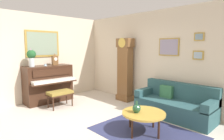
% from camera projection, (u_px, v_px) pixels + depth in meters
% --- Properties ---
extents(ground_plane, '(6.40, 6.00, 0.10)m').
position_uv_depth(ground_plane, '(84.00, 126.00, 4.29)').
color(ground_plane, beige).
extents(wall_left, '(0.13, 4.90, 2.80)m').
position_uv_depth(wall_left, '(36.00, 58.00, 5.97)').
color(wall_left, beige).
rests_on(wall_left, ground_plane).
extents(wall_back, '(5.30, 0.13, 2.80)m').
position_uv_depth(wall_back, '(148.00, 58.00, 5.75)').
color(wall_back, beige).
rests_on(wall_back, ground_plane).
extents(area_rug, '(2.10, 1.50, 0.01)m').
position_uv_depth(area_rug, '(146.00, 133.00, 3.83)').
color(area_rug, navy).
rests_on(area_rug, ground_plane).
extents(piano, '(0.87, 1.44, 1.17)m').
position_uv_depth(piano, '(49.00, 83.00, 5.96)').
color(piano, '#3D2316').
rests_on(piano, ground_plane).
extents(piano_bench, '(0.42, 0.70, 0.48)m').
position_uv_depth(piano_bench, '(60.00, 93.00, 5.43)').
color(piano_bench, '#3D2316').
rests_on(piano_bench, ground_plane).
extents(grandfather_clock, '(0.52, 0.34, 2.03)m').
position_uv_depth(grandfather_clock, '(125.00, 71.00, 6.07)').
color(grandfather_clock, brown).
rests_on(grandfather_clock, ground_plane).
extents(couch, '(1.90, 0.80, 0.84)m').
position_uv_depth(couch, '(175.00, 105.00, 4.70)').
color(couch, '#2D565B').
rests_on(couch, ground_plane).
extents(coffee_table, '(0.88, 0.88, 0.44)m').
position_uv_depth(coffee_table, '(144.00, 114.00, 3.80)').
color(coffee_table, gold).
rests_on(coffee_table, ground_plane).
extents(mantel_clock, '(0.13, 0.18, 0.38)m').
position_uv_depth(mantel_clock, '(55.00, 60.00, 6.04)').
color(mantel_clock, brown).
rests_on(mantel_clock, piano).
extents(flower_vase, '(0.26, 0.26, 0.58)m').
position_uv_depth(flower_vase, '(31.00, 56.00, 5.51)').
color(flower_vase, silver).
rests_on(flower_vase, piano).
extents(teacup, '(0.12, 0.12, 0.06)m').
position_uv_depth(teacup, '(45.00, 65.00, 5.79)').
color(teacup, '#ADC6D6').
rests_on(teacup, piano).
extents(green_jug, '(0.17, 0.17, 0.24)m').
position_uv_depth(green_jug, '(137.00, 108.00, 3.77)').
color(green_jug, '#234C33').
rests_on(green_jug, coffee_table).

